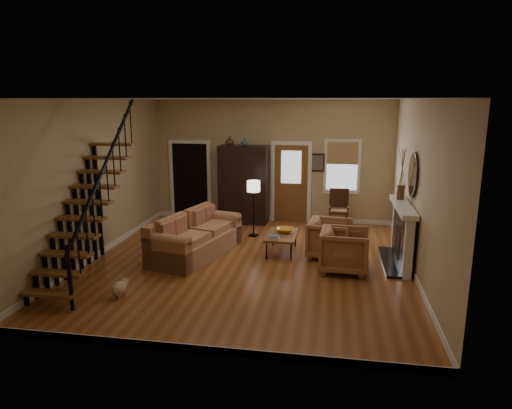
% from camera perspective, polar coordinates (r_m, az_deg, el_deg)
% --- Properties ---
extents(room, '(7.00, 7.33, 3.30)m').
position_cam_1_polar(room, '(10.85, -1.49, 3.52)').
color(room, brown).
rests_on(room, ground).
extents(staircase, '(0.94, 2.80, 3.20)m').
position_cam_1_polar(staircase, '(8.81, -20.75, 1.11)').
color(staircase, brown).
rests_on(staircase, ground).
extents(fireplace, '(0.33, 1.95, 2.30)m').
position_cam_1_polar(fireplace, '(9.70, 18.06, -2.91)').
color(fireplace, black).
rests_on(fireplace, ground).
extents(armoire, '(1.30, 0.60, 2.10)m').
position_cam_1_polar(armoire, '(12.32, -1.55, 2.51)').
color(armoire, black).
rests_on(armoire, ground).
extents(vase_a, '(0.24, 0.24, 0.25)m').
position_cam_1_polar(vase_a, '(12.14, -3.31, 7.93)').
color(vase_a, '#4C2619').
rests_on(vase_a, armoire).
extents(vase_b, '(0.20, 0.20, 0.21)m').
position_cam_1_polar(vase_b, '(12.06, -1.44, 7.82)').
color(vase_b, '#334C60').
rests_on(vase_b, armoire).
extents(sofa, '(1.60, 2.53, 0.87)m').
position_cam_1_polar(sofa, '(9.85, -7.52, -3.96)').
color(sofa, '#AB754D').
rests_on(sofa, ground).
extents(coffee_table, '(0.66, 1.12, 0.42)m').
position_cam_1_polar(coffee_table, '(10.05, 3.22, -4.86)').
color(coffee_table, brown).
rests_on(coffee_table, ground).
extents(bowl, '(0.38, 0.38, 0.09)m').
position_cam_1_polar(bowl, '(10.11, 3.62, -3.22)').
color(bowl, orange).
rests_on(bowl, coffee_table).
extents(books, '(0.20, 0.28, 0.05)m').
position_cam_1_polar(books, '(9.70, 2.33, -4.02)').
color(books, beige).
rests_on(books, coffee_table).
extents(armchair_left, '(0.98, 0.96, 0.85)m').
position_cam_1_polar(armchair_left, '(9.08, 11.01, -5.64)').
color(armchair_left, brown).
rests_on(armchair_left, ground).
extents(armchair_right, '(1.00, 0.97, 0.81)m').
position_cam_1_polar(armchair_right, '(9.82, 9.21, -4.24)').
color(armchair_right, brown).
rests_on(armchair_right, ground).
extents(floor_lamp, '(0.40, 0.40, 1.38)m').
position_cam_1_polar(floor_lamp, '(11.10, -0.31, -0.54)').
color(floor_lamp, black).
rests_on(floor_lamp, ground).
extents(side_chair, '(0.54, 0.54, 1.02)m').
position_cam_1_polar(side_chair, '(12.02, 10.30, -0.60)').
color(side_chair, '#392012').
rests_on(side_chair, ground).
extents(dog, '(0.25, 0.40, 0.29)m').
position_cam_1_polar(dog, '(8.21, -16.73, -10.11)').
color(dog, '#CBAA8B').
rests_on(dog, ground).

